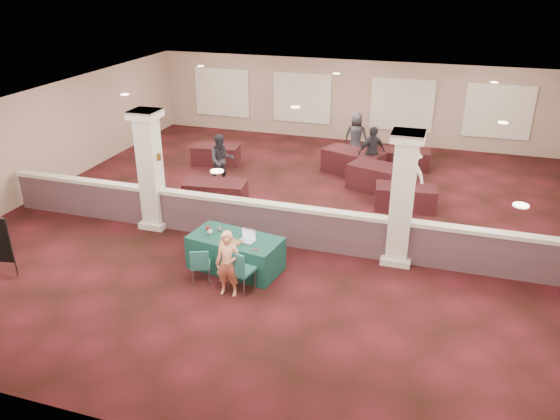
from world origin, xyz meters
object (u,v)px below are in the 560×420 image
(far_table_back_right, at_px, (405,159))
(attendee_a, at_px, (222,160))
(near_table, at_px, (236,253))
(far_table_front_right, at_px, (405,198))
(conf_chair_main, at_px, (239,268))
(far_table_front_left, at_px, (216,193))
(far_table_front_center, at_px, (381,178))
(attendee_d, at_px, (356,136))
(woman, at_px, (228,264))
(far_table_back_left, at_px, (216,155))
(far_table_back_center, at_px, (353,162))
(attendee_c, at_px, (372,152))
(attendee_b, at_px, (410,176))
(conf_chair_side, at_px, (200,263))

(far_table_back_right, distance_m, attendee_a, 6.44)
(near_table, bearing_deg, far_table_front_right, 63.01)
(conf_chair_main, xyz_separation_m, far_table_front_left, (-2.40, 4.23, -0.24))
(far_table_front_right, bearing_deg, far_table_back_right, 96.00)
(far_table_front_center, relative_size, attendee_d, 1.17)
(conf_chair_main, height_order, woman, woman)
(near_table, distance_m, far_table_back_right, 8.78)
(far_table_front_right, bearing_deg, attendee_d, 118.51)
(far_table_back_left, bearing_deg, far_table_back_center, 5.34)
(far_table_front_left, relative_size, far_table_front_right, 1.04)
(far_table_back_right, height_order, attendee_c, attendee_c)
(far_table_back_right, distance_m, attendee_c, 1.67)
(attendee_a, height_order, attendee_b, attendee_a)
(far_table_back_left, height_order, attendee_b, attendee_b)
(conf_chair_side, relative_size, far_table_front_left, 0.47)
(far_table_back_left, bearing_deg, conf_chair_main, -63.08)
(conf_chair_side, xyz_separation_m, woman, (0.77, -0.23, 0.24))
(far_table_back_right, bearing_deg, attendee_d, 163.78)
(far_table_front_center, bearing_deg, woman, -108.13)
(far_table_back_left, bearing_deg, attendee_b, -11.65)
(attendee_d, bearing_deg, attendee_a, 46.21)
(attendee_b, relative_size, attendee_c, 0.94)
(far_table_front_center, relative_size, far_table_back_right, 1.21)
(far_table_back_center, height_order, attendee_b, attendee_b)
(conf_chair_main, relative_size, woman, 0.69)
(far_table_front_left, bearing_deg, attendee_a, 106.06)
(far_table_back_left, bearing_deg, woman, -64.53)
(conf_chair_main, bearing_deg, far_table_back_center, 97.13)
(conf_chair_side, distance_m, attendee_d, 9.75)
(conf_chair_side, bearing_deg, attendee_c, 50.30)
(conf_chair_side, bearing_deg, far_table_back_right, 46.95)
(woman, relative_size, far_table_front_left, 0.83)
(woman, bearing_deg, far_table_front_center, 67.38)
(far_table_back_center, relative_size, attendee_d, 1.17)
(far_table_back_center, bearing_deg, woman, -97.94)
(far_table_back_left, xyz_separation_m, attendee_a, (1.06, -1.92, 0.52))
(conf_chair_side, distance_m, attendee_a, 5.95)
(near_table, bearing_deg, conf_chair_main, -55.27)
(far_table_front_left, distance_m, attendee_c, 5.47)
(conf_chair_side, height_order, far_table_back_right, conf_chair_side)
(woman, distance_m, attendee_d, 9.87)
(far_table_back_right, xyz_separation_m, attendee_d, (-1.84, 0.53, 0.52))
(woman, height_order, far_table_back_right, woman)
(attendee_c, bearing_deg, far_table_front_left, -179.78)
(far_table_front_left, relative_size, attendee_d, 1.05)
(woman, xyz_separation_m, far_table_front_right, (3.15, 5.75, -0.39))
(attendee_d, bearing_deg, far_table_back_right, 162.30)
(woman, distance_m, attendee_c, 8.25)
(conf_chair_main, xyz_separation_m, attendee_c, (1.60, 7.93, 0.27))
(woman, bearing_deg, conf_chair_side, 158.93)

